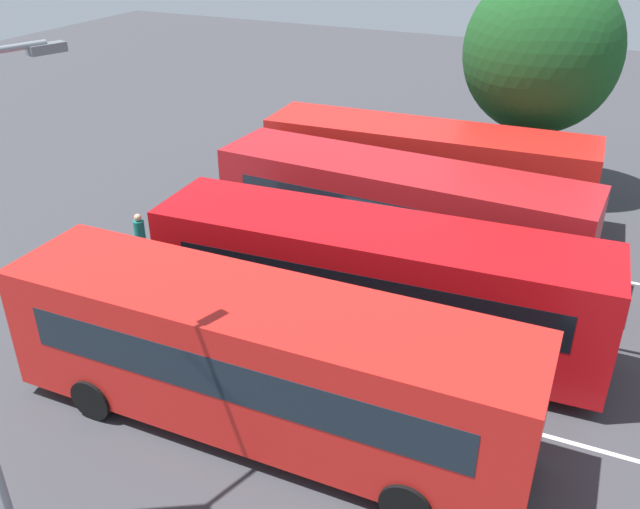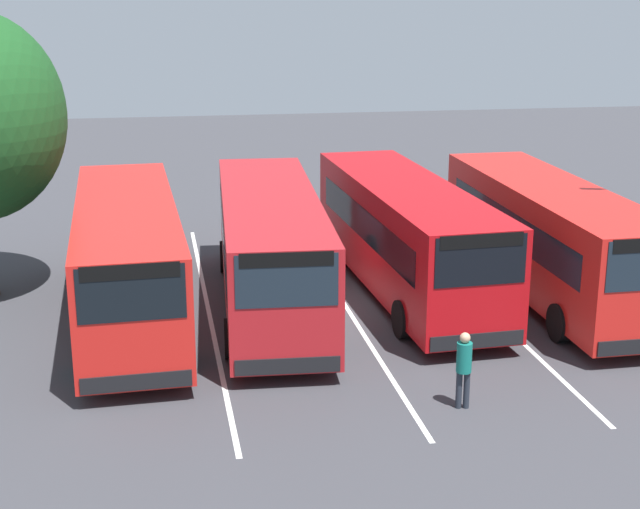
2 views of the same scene
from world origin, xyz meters
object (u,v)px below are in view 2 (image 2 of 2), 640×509
(bus_far_right, at_px, (551,236))
(pedestrian, at_px, (464,364))
(bus_center_left, at_px, (270,247))
(bus_center_right, at_px, (406,234))
(bus_far_left, at_px, (128,257))

(bus_far_right, relative_size, pedestrian, 6.52)
(bus_center_left, relative_size, bus_far_right, 1.01)
(bus_center_left, height_order, pedestrian, bus_center_left)
(bus_center_right, bearing_deg, pedestrian, -8.94)
(bus_center_left, relative_size, bus_center_right, 1.00)
(bus_far_left, distance_m, bus_far_right, 11.63)
(bus_center_left, distance_m, pedestrian, 7.66)
(bus_center_right, xyz_separation_m, bus_far_right, (0.94, 3.92, 0.00))
(bus_center_right, height_order, pedestrian, bus_center_right)
(bus_center_left, relative_size, pedestrian, 6.56)
(bus_far_left, xyz_separation_m, pedestrian, (6.57, 6.98, -0.75))
(bus_far_left, bearing_deg, bus_center_right, 95.25)
(bus_center_right, xyz_separation_m, pedestrian, (7.66, -0.73, -0.75))
(bus_far_left, relative_size, bus_center_left, 1.00)
(bus_far_left, bearing_deg, bus_center_left, 92.33)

